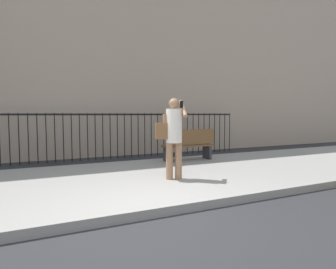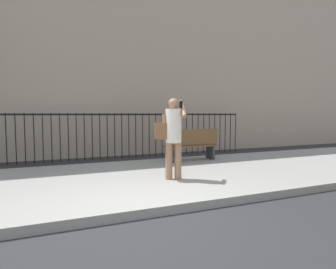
# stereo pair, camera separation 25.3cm
# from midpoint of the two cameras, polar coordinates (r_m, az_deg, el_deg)

# --- Properties ---
(ground_plane) EXTENTS (60.00, 60.00, 0.00)m
(ground_plane) POSITION_cam_midpoint_polar(r_m,az_deg,el_deg) (4.40, -5.59, -16.65)
(ground_plane) COLOR #28282B
(sidewalk) EXTENTS (28.00, 4.40, 0.15)m
(sidewalk) POSITION_cam_midpoint_polar(r_m,az_deg,el_deg) (6.40, -12.37, -9.38)
(sidewalk) COLOR gray
(sidewalk) RESTS_ON ground
(building_facade) EXTENTS (28.00, 4.00, 9.24)m
(building_facade) POSITION_cam_midpoint_polar(r_m,az_deg,el_deg) (12.82, -19.38, 17.68)
(building_facade) COLOR tan
(building_facade) RESTS_ON ground
(iron_fence) EXTENTS (12.03, 0.04, 1.60)m
(iron_fence) POSITION_cam_midpoint_polar(r_m,az_deg,el_deg) (9.88, -17.30, 0.80)
(iron_fence) COLOR black
(iron_fence) RESTS_ON ground
(pedestrian_on_phone) EXTENTS (0.71, 0.52, 1.75)m
(pedestrian_on_phone) POSITION_cam_midpoint_polar(r_m,az_deg,el_deg) (6.09, -0.22, 0.44)
(pedestrian_on_phone) COLOR #936B4C
(pedestrian_on_phone) RESTS_ON sidewalk
(street_bench) EXTENTS (1.60, 0.45, 0.95)m
(street_bench) POSITION_cam_midpoint_polar(r_m,az_deg,el_deg) (8.62, 3.41, -1.95)
(street_bench) COLOR brown
(street_bench) RESTS_ON sidewalk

